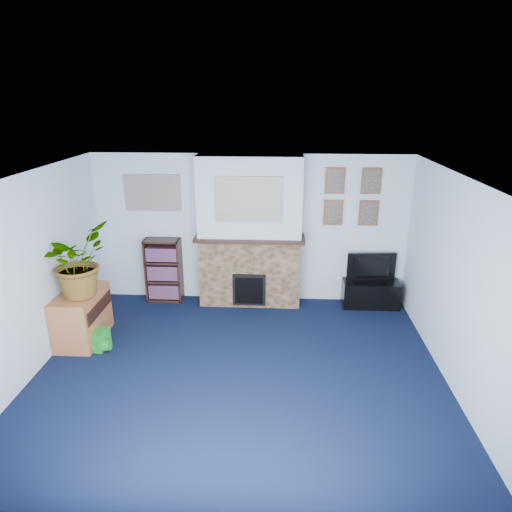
# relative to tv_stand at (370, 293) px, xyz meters

# --- Properties ---
(floor) EXTENTS (5.00, 4.50, 0.01)m
(floor) POSITION_rel_tv_stand_xyz_m (-1.95, -2.03, -0.23)
(floor) COLOR black
(floor) RESTS_ON ground
(ceiling) EXTENTS (5.00, 4.50, 0.01)m
(ceiling) POSITION_rel_tv_stand_xyz_m (-1.95, -2.03, 2.17)
(ceiling) COLOR white
(ceiling) RESTS_ON wall_back
(wall_back) EXTENTS (5.00, 0.04, 2.40)m
(wall_back) POSITION_rel_tv_stand_xyz_m (-1.95, 0.22, 0.97)
(wall_back) COLOR silver
(wall_back) RESTS_ON ground
(wall_front) EXTENTS (5.00, 0.04, 2.40)m
(wall_front) POSITION_rel_tv_stand_xyz_m (-1.95, -4.28, 0.97)
(wall_front) COLOR silver
(wall_front) RESTS_ON ground
(wall_left) EXTENTS (0.04, 4.50, 2.40)m
(wall_left) POSITION_rel_tv_stand_xyz_m (-4.45, -2.03, 0.97)
(wall_left) COLOR silver
(wall_left) RESTS_ON ground
(wall_right) EXTENTS (0.04, 4.50, 2.40)m
(wall_right) POSITION_rel_tv_stand_xyz_m (0.55, -2.03, 0.97)
(wall_right) COLOR silver
(wall_right) RESTS_ON ground
(chimney_breast) EXTENTS (1.72, 0.50, 2.40)m
(chimney_breast) POSITION_rel_tv_stand_xyz_m (-1.95, 0.02, 0.96)
(chimney_breast) COLOR brown
(chimney_breast) RESTS_ON ground
(collage_main) EXTENTS (1.00, 0.03, 0.68)m
(collage_main) POSITION_rel_tv_stand_xyz_m (-1.95, -0.19, 1.55)
(collage_main) COLOR gray
(collage_main) RESTS_ON chimney_breast
(collage_left) EXTENTS (0.90, 0.03, 0.58)m
(collage_left) POSITION_rel_tv_stand_xyz_m (-3.50, 0.21, 1.55)
(collage_left) COLOR gray
(collage_left) RESTS_ON wall_back
(portrait_tl) EXTENTS (0.30, 0.03, 0.40)m
(portrait_tl) POSITION_rel_tv_stand_xyz_m (-0.65, 0.20, 1.77)
(portrait_tl) COLOR brown
(portrait_tl) RESTS_ON wall_back
(portrait_tr) EXTENTS (0.30, 0.03, 0.40)m
(portrait_tr) POSITION_rel_tv_stand_xyz_m (-0.10, 0.20, 1.77)
(portrait_tr) COLOR brown
(portrait_tr) RESTS_ON wall_back
(portrait_bl) EXTENTS (0.30, 0.03, 0.40)m
(portrait_bl) POSITION_rel_tv_stand_xyz_m (-0.65, 0.20, 1.27)
(portrait_bl) COLOR brown
(portrait_bl) RESTS_ON wall_back
(portrait_br) EXTENTS (0.30, 0.03, 0.40)m
(portrait_br) POSITION_rel_tv_stand_xyz_m (-0.10, 0.20, 1.27)
(portrait_br) COLOR brown
(portrait_br) RESTS_ON wall_back
(tv_stand) EXTENTS (0.89, 0.38, 0.42)m
(tv_stand) POSITION_rel_tv_stand_xyz_m (0.00, 0.00, 0.00)
(tv_stand) COLOR black
(tv_stand) RESTS_ON ground
(television) EXTENTS (0.79, 0.16, 0.45)m
(television) POSITION_rel_tv_stand_xyz_m (0.00, 0.02, 0.42)
(television) COLOR black
(television) RESTS_ON tv_stand
(bookshelf) EXTENTS (0.58, 0.28, 1.05)m
(bookshelf) POSITION_rel_tv_stand_xyz_m (-3.37, 0.08, 0.28)
(bookshelf) COLOR black
(bookshelf) RESTS_ON ground
(sideboard) EXTENTS (0.50, 0.91, 0.71)m
(sideboard) POSITION_rel_tv_stand_xyz_m (-4.19, -1.30, 0.12)
(sideboard) COLOR #A45E34
(sideboard) RESTS_ON ground
(potted_plant) EXTENTS (0.81, 0.92, 0.96)m
(potted_plant) POSITION_rel_tv_stand_xyz_m (-4.14, -1.35, 0.96)
(potted_plant) COLOR #26661E
(potted_plant) RESTS_ON sideboard
(mantel_clock) EXTENTS (0.11, 0.07, 0.15)m
(mantel_clock) POSITION_rel_tv_stand_xyz_m (-1.98, -0.03, 1.00)
(mantel_clock) COLOR gold
(mantel_clock) RESTS_ON chimney_breast
(mantel_candle) EXTENTS (0.05, 0.05, 0.15)m
(mantel_candle) POSITION_rel_tv_stand_xyz_m (-1.68, -0.03, 1.01)
(mantel_candle) COLOR #B2BFC6
(mantel_candle) RESTS_ON chimney_breast
(mantel_teddy) EXTENTS (0.12, 0.12, 0.12)m
(mantel_teddy) POSITION_rel_tv_stand_xyz_m (-2.57, -0.03, 0.99)
(mantel_teddy) COLOR gray
(mantel_teddy) RESTS_ON chimney_breast
(mantel_can) EXTENTS (0.06, 0.06, 0.12)m
(mantel_can) POSITION_rel_tv_stand_xyz_m (-1.30, -0.03, 0.99)
(mantel_can) COLOR #198C26
(mantel_can) RESTS_ON chimney_breast
(green_crate) EXTENTS (0.38, 0.33, 0.27)m
(green_crate) POSITION_rel_tv_stand_xyz_m (-3.96, -1.52, -0.09)
(green_crate) COLOR #198C26
(green_crate) RESTS_ON ground
(toy_ball) EXTENTS (0.20, 0.20, 0.20)m
(toy_ball) POSITION_rel_tv_stand_xyz_m (-3.90, -1.49, -0.14)
(toy_ball) COLOR red
(toy_ball) RESTS_ON ground
(toy_block) EXTENTS (0.23, 0.23, 0.22)m
(toy_block) POSITION_rel_tv_stand_xyz_m (-4.25, -1.03, -0.12)
(toy_block) COLOR #198C26
(toy_block) RESTS_ON ground
(toy_tube) EXTENTS (0.34, 0.15, 0.19)m
(toy_tube) POSITION_rel_tv_stand_xyz_m (-3.87, -1.60, -0.16)
(toy_tube) COLOR #198C26
(toy_tube) RESTS_ON ground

